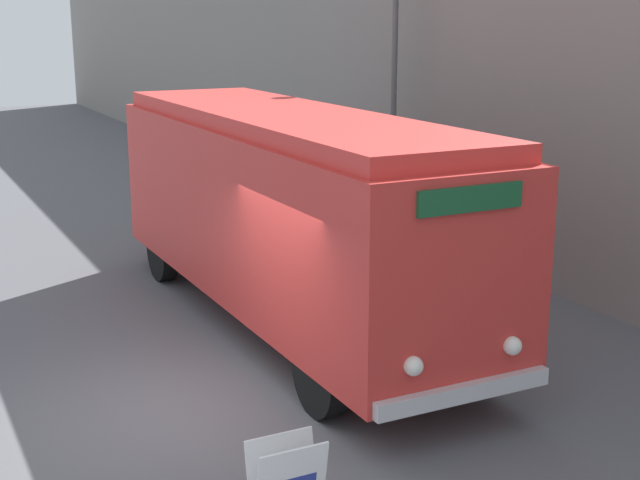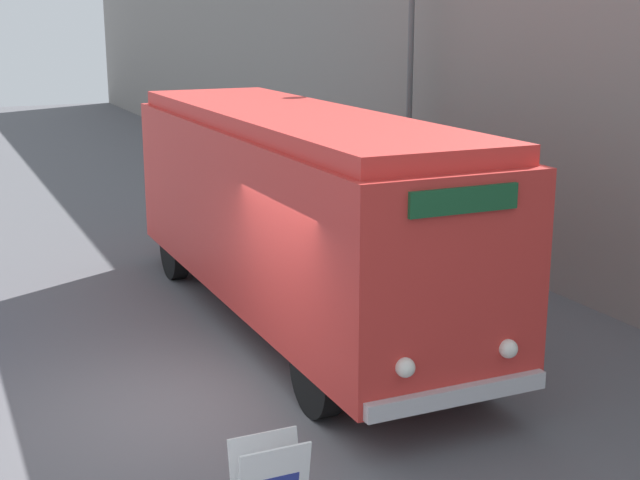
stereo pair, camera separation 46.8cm
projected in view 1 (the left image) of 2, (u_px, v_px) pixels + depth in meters
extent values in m
plane|color=#56565B|center=(194.00, 408.00, 10.98)|extent=(80.00, 80.00, 0.00)
cube|color=gray|center=(335.00, 72.00, 21.98)|extent=(0.30, 60.00, 6.70)
cylinder|color=black|center=(321.00, 374.00, 10.67)|extent=(0.28, 1.06, 1.06)
cylinder|color=black|center=(463.00, 345.00, 11.59)|extent=(0.28, 1.06, 1.06)
cylinder|color=black|center=(162.00, 252.00, 16.17)|extent=(0.28, 1.06, 1.06)
cylinder|color=black|center=(268.00, 239.00, 17.08)|extent=(0.28, 1.06, 1.06)
cube|color=red|center=(287.00, 211.00, 13.57)|extent=(2.41, 9.16, 2.55)
cube|color=red|center=(286.00, 119.00, 13.22)|extent=(2.21, 8.79, 0.24)
cube|color=silver|center=(464.00, 393.00, 9.84)|extent=(2.29, 0.12, 0.20)
sphere|color=white|center=(413.00, 366.00, 9.47)|extent=(0.22, 0.22, 0.22)
sphere|color=white|center=(512.00, 346.00, 10.05)|extent=(0.22, 0.22, 0.22)
cube|color=#19512D|center=(470.00, 199.00, 9.34)|extent=(1.32, 0.06, 0.28)
cylinder|color=#595E60|center=(394.00, 89.00, 18.20)|extent=(0.12, 0.12, 6.47)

